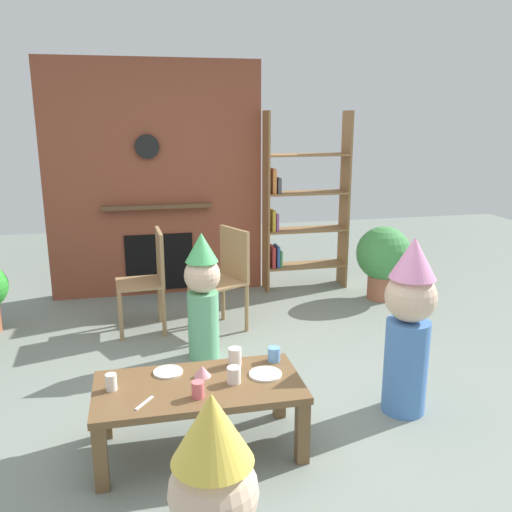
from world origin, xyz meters
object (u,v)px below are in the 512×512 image
at_px(paper_plate_rear, 168,372).
at_px(child_in_pink, 409,322).
at_px(child_by_the_chairs, 203,293).
at_px(potted_plant_tall, 383,257).
at_px(paper_cup_near_left, 274,354).
at_px(bookshelf, 300,210).
at_px(coffee_table, 199,394).
at_px(paper_cup_far_right, 198,390).
at_px(paper_cup_far_left, 234,375).
at_px(paper_cup_center, 111,382).
at_px(paper_cup_near_right, 235,357).
at_px(birthday_cake_slice, 202,371).
at_px(paper_plate_front, 265,374).
at_px(dining_chair_left, 150,275).
at_px(dining_chair_middle, 226,273).

relative_size(paper_plate_rear, child_in_pink, 0.15).
distance_m(child_by_the_chairs, potted_plant_tall, 2.23).
xyz_separation_m(paper_cup_near_left, child_by_the_chairs, (-0.31, 1.02, 0.08)).
xyz_separation_m(bookshelf, paper_plate_rear, (-1.59, -2.60, -0.46)).
xyz_separation_m(coffee_table, potted_plant_tall, (2.16, 2.22, 0.10)).
height_order(paper_cup_near_left, paper_cup_far_right, paper_cup_far_right).
bearing_deg(paper_cup_far_right, bookshelf, 63.56).
relative_size(paper_cup_near_left, child_in_pink, 0.08).
bearing_deg(child_in_pink, paper_cup_far_left, 2.34).
bearing_deg(child_by_the_chairs, bookshelf, 149.57).
distance_m(coffee_table, paper_cup_center, 0.49).
xyz_separation_m(paper_cup_near_right, child_by_the_chairs, (-0.06, 1.02, 0.07)).
relative_size(coffee_table, birthday_cake_slice, 11.55).
bearing_deg(bookshelf, paper_plate_front, -110.78).
bearing_deg(paper_plate_rear, paper_cup_center, -156.43).
xyz_separation_m(child_in_pink, dining_chair_left, (-1.53, 1.74, -0.10)).
xyz_separation_m(bookshelf, paper_plate_front, (-1.04, -2.75, -0.46)).
bearing_deg(paper_cup_far_left, coffee_table, 171.97).
xyz_separation_m(paper_cup_near_right, potted_plant_tall, (1.92, 2.03, -0.02)).
xyz_separation_m(paper_cup_center, dining_chair_left, (0.27, 1.84, 0.06)).
relative_size(paper_cup_near_left, dining_chair_middle, 0.10).
relative_size(paper_cup_center, dining_chair_left, 0.10).
xyz_separation_m(coffee_table, paper_cup_far_left, (0.19, -0.03, 0.11)).
relative_size(paper_plate_front, child_in_pink, 0.16).
bearing_deg(child_in_pink, potted_plant_tall, -117.37).
bearing_deg(birthday_cake_slice, paper_cup_far_right, -102.67).
bearing_deg(coffee_table, paper_plate_rear, 132.34).
relative_size(paper_plate_front, child_by_the_chairs, 0.19).
distance_m(paper_cup_near_left, paper_plate_front, 0.20).
xyz_separation_m(paper_cup_center, potted_plant_tall, (2.63, 2.19, -0.01)).
bearing_deg(paper_plate_front, paper_cup_near_left, 61.02).
bearing_deg(paper_plate_front, potted_plant_tall, 51.15).
bearing_deg(paper_plate_front, child_by_the_chairs, 100.11).
bearing_deg(paper_cup_far_left, bookshelf, 66.18).
bearing_deg(paper_cup_far_left, child_by_the_chairs, 90.81).
relative_size(birthday_cake_slice, potted_plant_tall, 0.13).
relative_size(child_in_pink, potted_plant_tall, 1.51).
distance_m(paper_cup_near_left, birthday_cake_slice, 0.46).
bearing_deg(paper_cup_far_left, paper_cup_center, 174.48).
bearing_deg(paper_cup_near_right, paper_cup_far_right, -127.84).
relative_size(paper_cup_far_left, dining_chair_middle, 0.10).
bearing_deg(birthday_cake_slice, paper_cup_center, -174.17).
distance_m(birthday_cake_slice, child_by_the_chairs, 1.14).
distance_m(paper_plate_front, dining_chair_middle, 1.76).
bearing_deg(coffee_table, paper_cup_far_left, -8.03).
bearing_deg(bookshelf, paper_cup_far_right, -116.44).
xyz_separation_m(paper_plate_rear, child_by_the_chairs, (0.34, 1.04, 0.12)).
bearing_deg(paper_cup_far_left, paper_plate_front, 15.06).
height_order(paper_cup_far_left, paper_cup_far_right, paper_cup_far_left).
height_order(paper_cup_far_left, child_by_the_chairs, child_by_the_chairs).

